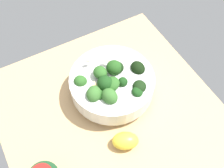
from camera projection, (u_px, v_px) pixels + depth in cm
name	position (u px, v px, depth cm)	size (l,w,h in cm)	color
ground_plane	(110.00, 115.00, 75.21)	(56.99, 56.99, 4.82)	tan
bowl_of_broccoli	(112.00, 83.00, 72.46)	(22.69, 22.69, 11.06)	white
lemon_wedge	(125.00, 141.00, 66.37)	(6.58, 4.55, 3.96)	yellow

